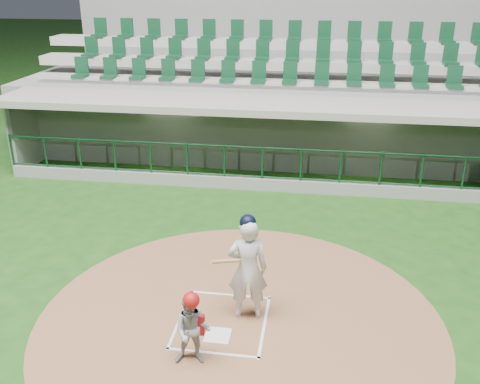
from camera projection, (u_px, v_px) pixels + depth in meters
name	position (u px, v px, depth m)	size (l,w,h in m)	color
ground	(225.00, 312.00, 9.70)	(120.00, 120.00, 0.00)	#183F12
dirt_circle	(240.00, 320.00, 9.48)	(7.20, 7.20, 0.01)	brown
home_plate	(218.00, 335.00, 9.05)	(0.43, 0.43, 0.02)	silver
batter_box_chalk	(222.00, 322.00, 9.42)	(1.55, 1.80, 0.01)	silver
dugout_structure	(273.00, 139.00, 16.46)	(16.40, 3.70, 3.00)	slate
seating_deck	(278.00, 101.00, 19.12)	(17.00, 6.72, 5.15)	gray
batter	(247.00, 268.00, 9.23)	(0.92, 0.92, 1.99)	silver
catcher	(192.00, 329.00, 8.23)	(0.63, 0.51, 1.28)	#96959B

